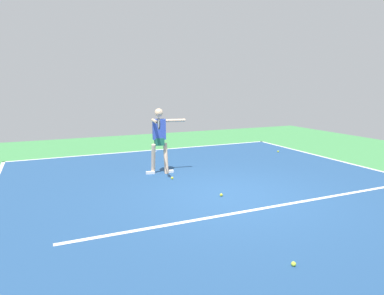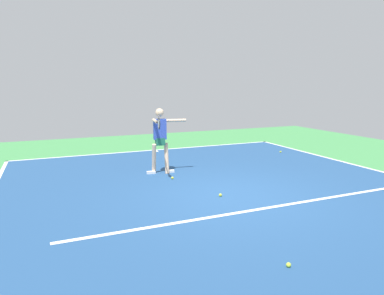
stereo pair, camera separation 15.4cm
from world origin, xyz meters
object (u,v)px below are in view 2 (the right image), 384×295
at_px(tennis_player, 160,136).
at_px(tennis_ball_near_player, 172,178).
at_px(tennis_ball_by_baseline, 289,265).
at_px(tennis_ball_far_corner, 220,195).
at_px(tennis_ball_centre_court, 281,152).

bearing_deg(tennis_player, tennis_ball_near_player, 106.12).
distance_m(tennis_player, tennis_ball_by_baseline, 5.50).
bearing_deg(tennis_ball_far_corner, tennis_ball_centre_court, -140.55).
distance_m(tennis_ball_centre_court, tennis_ball_far_corner, 5.60).
xyz_separation_m(tennis_ball_centre_court, tennis_ball_near_player, (4.81, 1.81, 0.00)).
height_order(tennis_ball_by_baseline, tennis_ball_far_corner, same).
relative_size(tennis_player, tennis_ball_far_corner, 27.36).
relative_size(tennis_player, tennis_ball_centre_court, 27.36).
bearing_deg(tennis_player, tennis_ball_centre_court, -158.63).
bearing_deg(tennis_player, tennis_ball_far_corner, 111.83).
relative_size(tennis_player, tennis_ball_near_player, 27.36).
distance_m(tennis_ball_by_baseline, tennis_ball_near_player, 4.73).
bearing_deg(tennis_player, tennis_ball_by_baseline, 98.74).
height_order(tennis_ball_by_baseline, tennis_ball_centre_court, same).
bearing_deg(tennis_ball_near_player, tennis_ball_far_corner, 105.67).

